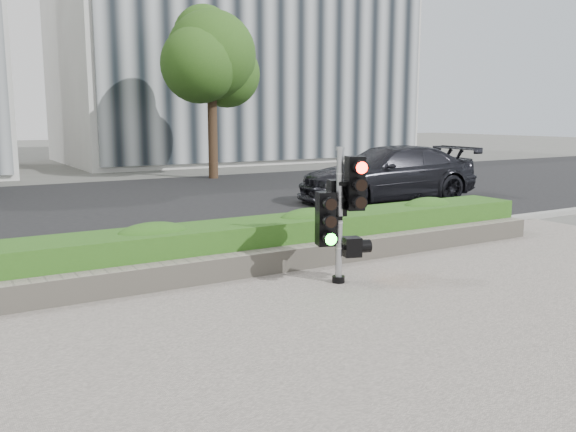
# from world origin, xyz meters

# --- Properties ---
(ground) EXTENTS (120.00, 120.00, 0.00)m
(ground) POSITION_xyz_m (0.00, 0.00, 0.00)
(ground) COLOR #51514C
(ground) RESTS_ON ground
(sidewalk) EXTENTS (16.00, 11.00, 0.03)m
(sidewalk) POSITION_xyz_m (0.00, -2.50, 0.01)
(sidewalk) COLOR #9E9389
(sidewalk) RESTS_ON ground
(road) EXTENTS (60.00, 13.00, 0.02)m
(road) POSITION_xyz_m (0.00, 10.00, 0.01)
(road) COLOR black
(road) RESTS_ON ground
(curb) EXTENTS (60.00, 0.25, 0.12)m
(curb) POSITION_xyz_m (0.00, 3.15, 0.06)
(curb) COLOR gray
(curb) RESTS_ON ground
(stone_wall) EXTENTS (12.00, 0.32, 0.34)m
(stone_wall) POSITION_xyz_m (0.00, 1.90, 0.20)
(stone_wall) COLOR gray
(stone_wall) RESTS_ON sidewalk
(hedge) EXTENTS (12.00, 1.00, 0.68)m
(hedge) POSITION_xyz_m (0.00, 2.55, 0.37)
(hedge) COLOR #4D952E
(hedge) RESTS_ON sidewalk
(building_right) EXTENTS (18.00, 10.00, 12.00)m
(building_right) POSITION_xyz_m (11.00, 25.00, 6.00)
(building_right) COLOR #B7B7B2
(building_right) RESTS_ON ground
(tree_right) EXTENTS (4.10, 3.58, 6.53)m
(tree_right) POSITION_xyz_m (5.48, 15.55, 4.48)
(tree_right) COLOR black
(tree_right) RESTS_ON ground
(traffic_signal) EXTENTS (0.71, 0.58, 1.92)m
(traffic_signal) POSITION_xyz_m (0.97, 0.91, 1.09)
(traffic_signal) COLOR black
(traffic_signal) RESTS_ON sidewalk
(car_dark) EXTENTS (5.42, 2.59, 1.52)m
(car_dark) POSITION_xyz_m (7.14, 7.22, 0.78)
(car_dark) COLOR black
(car_dark) RESTS_ON road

